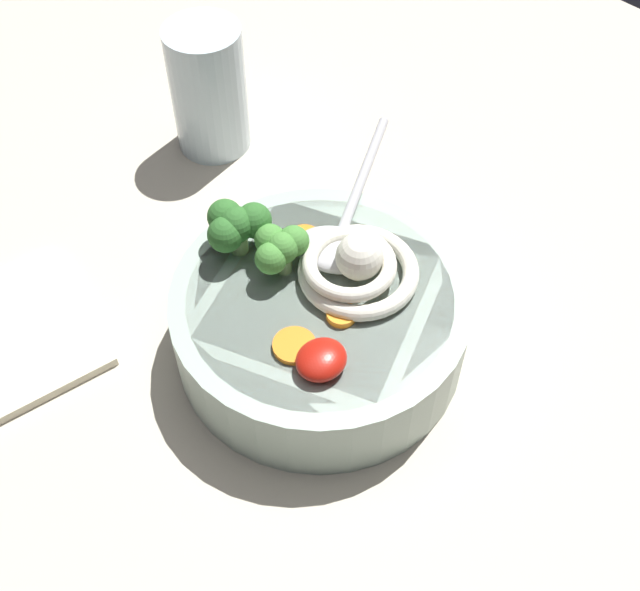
# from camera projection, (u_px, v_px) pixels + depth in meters

# --- Properties ---
(table_slab) EXTENTS (1.20, 1.20, 0.04)m
(table_slab) POSITION_uv_depth(u_px,v_px,m) (268.00, 350.00, 0.64)
(table_slab) COLOR #BCB29E
(table_slab) RESTS_ON ground
(soup_bowl) EXTENTS (0.22, 0.22, 0.06)m
(soup_bowl) POSITION_uv_depth(u_px,v_px,m) (320.00, 321.00, 0.60)
(soup_bowl) COLOR #9EB2A3
(soup_bowl) RESTS_ON table_slab
(noodle_pile) EXTENTS (0.10, 0.09, 0.04)m
(noodle_pile) POSITION_uv_depth(u_px,v_px,m) (356.00, 266.00, 0.57)
(noodle_pile) COLOR silver
(noodle_pile) RESTS_ON soup_bowl
(soup_spoon) EXTENTS (0.17, 0.11, 0.02)m
(soup_spoon) POSITION_uv_depth(u_px,v_px,m) (340.00, 236.00, 0.60)
(soup_spoon) COLOR #B7B7BC
(soup_spoon) RESTS_ON soup_bowl
(chili_sauce_dollop) EXTENTS (0.04, 0.03, 0.02)m
(chili_sauce_dollop) POSITION_uv_depth(u_px,v_px,m) (321.00, 360.00, 0.53)
(chili_sauce_dollop) COLOR #B2190F
(chili_sauce_dollop) RESTS_ON soup_bowl
(broccoli_floret_center) EXTENTS (0.05, 0.04, 0.04)m
(broccoli_floret_center) POSITION_uv_depth(u_px,v_px,m) (235.00, 225.00, 0.58)
(broccoli_floret_center) COLOR #7A9E60
(broccoli_floret_center) RESTS_ON soup_bowl
(broccoli_floret_far) EXTENTS (0.04, 0.04, 0.04)m
(broccoli_floret_far) POSITION_uv_depth(u_px,v_px,m) (279.00, 247.00, 0.57)
(broccoli_floret_far) COLOR #7A9E60
(broccoli_floret_far) RESTS_ON soup_bowl
(carrot_slice_near_spoon) EXTENTS (0.03, 0.03, 0.00)m
(carrot_slice_near_spoon) POSITION_uv_depth(u_px,v_px,m) (294.00, 346.00, 0.54)
(carrot_slice_near_spoon) COLOR orange
(carrot_slice_near_spoon) RESTS_ON soup_bowl
(carrot_slice_right) EXTENTS (0.02, 0.02, 0.01)m
(carrot_slice_right) POSITION_uv_depth(u_px,v_px,m) (305.00, 238.00, 0.60)
(carrot_slice_right) COLOR orange
(carrot_slice_right) RESTS_ON soup_bowl
(carrot_slice_beside_chili) EXTENTS (0.02, 0.02, 0.01)m
(carrot_slice_beside_chili) POSITION_uv_depth(u_px,v_px,m) (341.00, 314.00, 0.56)
(carrot_slice_beside_chili) COLOR orange
(carrot_slice_beside_chili) RESTS_ON soup_bowl
(drinking_glass) EXTENTS (0.07, 0.07, 0.12)m
(drinking_glass) POSITION_uv_depth(u_px,v_px,m) (209.00, 89.00, 0.72)
(drinking_glass) COLOR silver
(drinking_glass) RESTS_ON table_slab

